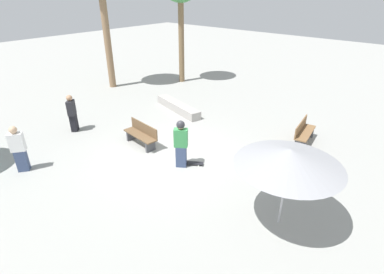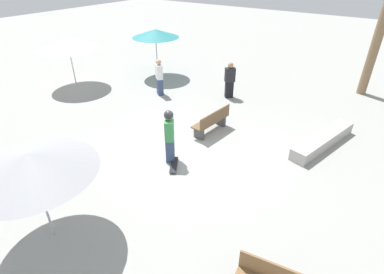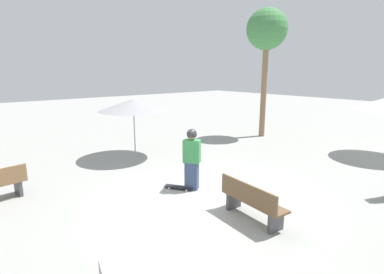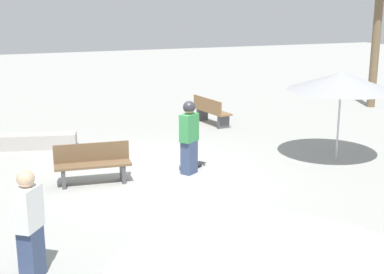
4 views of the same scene
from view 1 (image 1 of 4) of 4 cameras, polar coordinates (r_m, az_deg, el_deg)
name	(u,v)px [view 1 (image 1 of 4)]	position (r m, az deg, el deg)	size (l,w,h in m)	color
ground_plane	(168,156)	(10.74, -4.57, -3.58)	(60.00, 60.00, 0.00)	#9E9E99
skater_main	(181,142)	(9.70, -2.13, -1.02)	(0.50, 0.45, 1.66)	#38476B
skateboard	(192,163)	(10.19, -0.09, -4.96)	(0.78, 0.60, 0.07)	black
concrete_ledge	(178,107)	(14.52, -2.68, 5.77)	(3.10, 1.25, 0.39)	#A8A39E
bench_near	(141,135)	(11.40, -9.62, 0.46)	(1.64, 0.60, 0.85)	#47474C
bench_far	(304,132)	(12.20, 20.51, 0.86)	(0.67, 1.65, 0.85)	#47474C
shade_umbrella_grey	(289,157)	(7.19, 18.07, -3.73)	(2.53, 2.53, 2.16)	#B7B7BC
bystander_watching	(19,149)	(11.00, -30.13, -1.99)	(0.45, 0.49, 1.59)	#38476B
bystander_far	(72,113)	(13.16, -21.85, 4.21)	(0.46, 0.47, 1.56)	black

